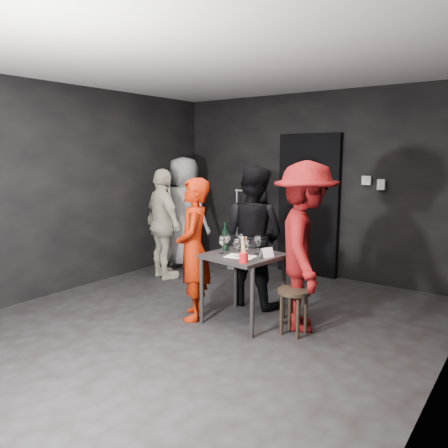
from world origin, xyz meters
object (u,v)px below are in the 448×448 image
Objects in this scene: stool at (294,299)px; bystander_cream at (163,220)px; wine_bottle at (225,239)px; bystander_grey at (184,203)px; breadstick_cup at (244,250)px; hand_truck at (245,253)px; man_maroon at (305,233)px; server_red at (193,247)px; tasting_table at (243,263)px; woman_black at (253,228)px.

bystander_cream is at bearing 163.74° from stool.
stool is 1.01m from wine_bottle.
bystander_grey is 6.49× the size of wine_bottle.
bystander_cream is 6.16× the size of breadstick_cup.
wine_bottle is at bearing 177.91° from stool.
hand_truck is at bearing -95.88° from bystander_cream.
man_maroon is at bearing 52.75° from breadstick_cup.
man_maroon reaches higher than hand_truck.
server_red is 0.72m from breadstick_cup.
hand_truck is at bearing 162.69° from server_red.
man_maroon is at bearing -60.08° from hand_truck.
tasting_table is 0.40× the size of woman_black.
man_maroon reaches higher than breadstick_cup.
wine_bottle is (0.99, -1.91, 0.65)m from hand_truck.
hand_truck is 2.38m from server_red.
bystander_cream reaches higher than server_red.
breadstick_cup is (2.28, -1.73, -0.16)m from bystander_grey.
stool is 0.25× the size of woman_black.
woman_black reaches higher than tasting_table.
man_maroon is (1.87, -1.73, 0.79)m from hand_truck.
stool is 1.22m from server_red.
hand_truck is at bearing 122.96° from breadstick_cup.
woman_black is 1.09× the size of bystander_cream.
stool is 2.63m from bystander_cream.
woman_black reaches higher than stool.
man_maroon is (0.00, 0.22, 0.64)m from stool.
man_maroon is 2.94m from bystander_grey.
tasting_table is 2.70× the size of breadstick_cup.
hand_truck is 2.66m from man_maroon.
hand_truck is 1.50m from bystander_cream.
bystander_cream is 2.32m from breadstick_cup.
tasting_table is (1.26, -1.95, 0.43)m from hand_truck.
bystander_grey is 2.86m from breadstick_cup.
wine_bottle is (-0.27, 0.04, 0.22)m from tasting_table.
wine_bottle is at bearing 171.85° from tasting_table.
tasting_table is 2.02m from bystander_cream.
bystander_cream reaches higher than hand_truck.
stool is 1.69× the size of breadstick_cup.
breadstick_cup reaches higher than stool.
man_maroon is at bearing 20.01° from tasting_table.
bystander_grey reaches higher than bystander_cream.
bystander_grey is at bearing -164.23° from hand_truck.
hand_truck reaches higher than breadstick_cup.
man_maroon is at bearing 89.97° from stool.
server_red is 5.06× the size of wine_bottle.
bystander_grey is (-2.68, 1.41, 0.66)m from stool.
server_red reaches higher than breadstick_cup.
server_red is at bearing 165.92° from bystander_cream.
man_maroon reaches higher than wine_bottle.
tasting_table is at bearing 77.94° from server_red.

